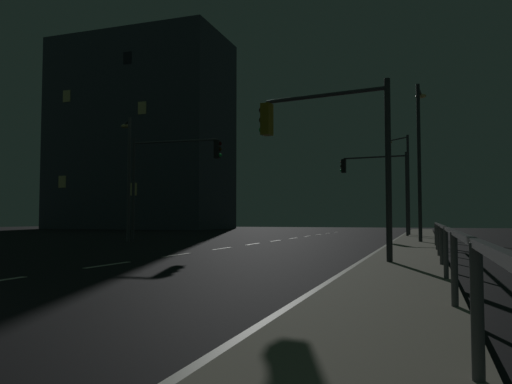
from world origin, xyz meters
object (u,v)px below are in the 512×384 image
at_px(street_lamp_far_end, 419,148).
at_px(street_lamp_across_street, 404,174).
at_px(traffic_light_near_right, 326,136).
at_px(traffic_light_far_left, 170,167).
at_px(street_lamp_corner, 128,167).
at_px(building_distant, 141,135).
at_px(traffic_light_mid_right, 377,177).

xyz_separation_m(street_lamp_far_end, street_lamp_across_street, (-1.22, 11.38, -0.33)).
bearing_deg(traffic_light_near_right, traffic_light_far_left, 136.05).
bearing_deg(traffic_light_far_left, traffic_light_near_right, -43.95).
height_order(street_lamp_corner, building_distant, building_distant).
distance_m(traffic_light_far_left, street_lamp_far_end, 13.01).
bearing_deg(street_lamp_corner, traffic_light_mid_right, 40.43).
distance_m(traffic_light_mid_right, traffic_light_near_right, 21.15).
xyz_separation_m(traffic_light_near_right, street_lamp_across_street, (1.14, 23.90, 0.92)).
distance_m(traffic_light_near_right, building_distant, 55.27).
distance_m(traffic_light_far_left, building_distant, 41.22).
xyz_separation_m(traffic_light_mid_right, street_lamp_across_street, (1.67, 2.76, 0.38)).
distance_m(traffic_light_mid_right, street_lamp_corner, 16.68).
height_order(traffic_light_far_left, street_lamp_corner, street_lamp_corner).
height_order(traffic_light_near_right, building_distant, building_distant).
xyz_separation_m(street_lamp_across_street, building_distant, (-34.16, 19.53, 7.94)).
height_order(traffic_light_mid_right, traffic_light_near_right, traffic_light_mid_right).
bearing_deg(building_distant, street_lamp_corner, -59.13).
xyz_separation_m(street_lamp_corner, building_distant, (-19.79, 33.10, 8.25)).
bearing_deg(traffic_light_far_left, traffic_light_mid_right, 48.48).
xyz_separation_m(traffic_light_far_left, street_lamp_corner, (-2.85, 0.31, 0.13)).
height_order(traffic_light_far_left, street_lamp_across_street, street_lamp_across_street).
bearing_deg(street_lamp_far_end, traffic_light_near_right, -100.69).
relative_size(traffic_light_far_left, street_lamp_across_street, 0.79).
height_order(traffic_light_mid_right, street_lamp_far_end, street_lamp_far_end).
height_order(traffic_light_mid_right, building_distant, building_distant).
distance_m(traffic_light_far_left, traffic_light_near_right, 14.43).
bearing_deg(traffic_light_near_right, street_lamp_across_street, 87.26).
relative_size(street_lamp_corner, street_lamp_across_street, 0.97).
bearing_deg(street_lamp_across_street, traffic_light_near_right, -92.74).
bearing_deg(building_distant, street_lamp_far_end, -41.14).
bearing_deg(street_lamp_corner, street_lamp_across_street, 43.37).
bearing_deg(traffic_light_mid_right, street_lamp_across_street, 58.76).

